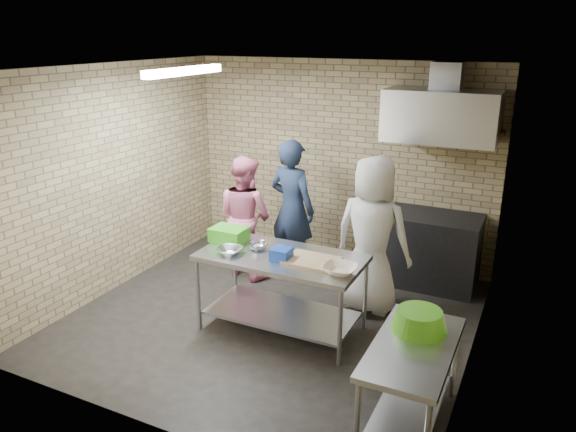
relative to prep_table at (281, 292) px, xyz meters
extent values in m
plane|color=black|center=(-0.20, 0.16, -0.42)|extent=(4.20, 4.20, 0.00)
plane|color=black|center=(-0.20, 0.16, 2.28)|extent=(4.20, 4.20, 0.00)
cube|color=tan|center=(-0.20, 2.16, 0.93)|extent=(4.20, 0.06, 2.70)
cube|color=tan|center=(-0.20, -1.84, 0.93)|extent=(4.20, 0.06, 2.70)
cube|color=tan|center=(-2.30, 0.16, 0.93)|extent=(0.06, 4.00, 2.70)
cube|color=tan|center=(1.90, 0.16, 0.93)|extent=(0.06, 4.00, 2.70)
cube|color=silver|center=(0.00, 0.00, 0.00)|extent=(1.70, 0.85, 0.85)
cube|color=silver|center=(1.60, -0.94, -0.05)|extent=(0.60, 1.20, 0.75)
cube|color=black|center=(1.15, 1.81, 0.03)|extent=(1.20, 0.70, 0.90)
cube|color=silver|center=(1.15, 1.86, 1.68)|extent=(1.30, 0.60, 0.60)
cube|color=#A5A8AD|center=(1.15, 2.01, 2.13)|extent=(0.35, 0.30, 0.30)
cube|color=#3F2B19|center=(1.45, 2.05, 1.50)|extent=(0.80, 0.20, 0.04)
cube|color=white|center=(-1.20, 0.16, 2.22)|extent=(0.10, 1.25, 0.08)
cube|color=green|center=(-0.70, 0.12, 0.50)|extent=(0.38, 0.28, 0.15)
cube|color=#1740AF|center=(0.05, -0.10, 0.49)|extent=(0.19, 0.19, 0.12)
cube|color=tan|center=(0.35, -0.02, 0.44)|extent=(0.52, 0.40, 0.03)
imported|color=silver|center=(-0.50, -0.20, 0.46)|extent=(0.27, 0.27, 0.06)
imported|color=#B8BABF|center=(-0.30, 0.05, 0.46)|extent=(0.21, 0.21, 0.06)
imported|color=beige|center=(0.70, -0.15, 0.46)|extent=(0.34, 0.34, 0.08)
cylinder|color=#B22619|center=(1.20, 2.05, 1.61)|extent=(0.07, 0.07, 0.18)
cylinder|color=green|center=(1.60, 2.05, 1.59)|extent=(0.06, 0.06, 0.15)
imported|color=#161E37|center=(-0.51, 1.33, 0.47)|extent=(0.73, 0.56, 1.78)
imported|color=pink|center=(-1.06, 1.08, 0.36)|extent=(0.88, 0.75, 1.57)
imported|color=silver|center=(0.70, 0.84, 0.47)|extent=(0.92, 0.63, 1.79)
camera|label=1|loc=(2.33, -4.66, 2.62)|focal=34.24mm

